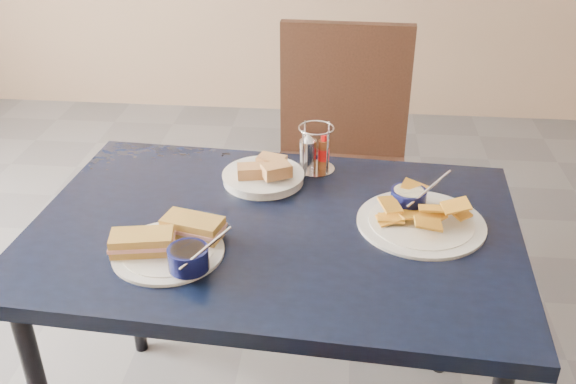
# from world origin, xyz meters

# --- Properties ---
(dining_table) EXTENTS (1.24, 0.87, 0.75)m
(dining_table) POSITION_xyz_m (-0.22, -0.09, 0.68)
(dining_table) COLOR black
(dining_table) RESTS_ON ground
(chair_far) EXTENTS (0.49, 0.47, 1.01)m
(chair_far) POSITION_xyz_m (-0.07, 0.73, 0.58)
(chair_far) COLOR black
(chair_far) RESTS_ON ground
(sandwich_plate) EXTENTS (0.30, 0.26, 0.12)m
(sandwich_plate) POSITION_xyz_m (-0.43, -0.24, 0.78)
(sandwich_plate) COLOR white
(sandwich_plate) RESTS_ON dining_table
(plantain_plate) EXTENTS (0.32, 0.32, 0.12)m
(plantain_plate) POSITION_xyz_m (0.14, -0.04, 0.77)
(plantain_plate) COLOR white
(plantain_plate) RESTS_ON dining_table
(bread_basket) EXTENTS (0.22, 0.22, 0.07)m
(bread_basket) POSITION_xyz_m (-0.27, 0.13, 0.77)
(bread_basket) COLOR white
(bread_basket) RESTS_ON dining_table
(condiment_caddy) EXTENTS (0.11, 0.11, 0.14)m
(condiment_caddy) POSITION_xyz_m (-0.14, 0.21, 0.81)
(condiment_caddy) COLOR silver
(condiment_caddy) RESTS_ON dining_table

